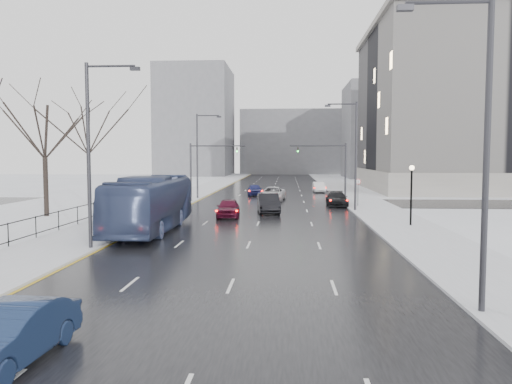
% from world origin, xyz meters
% --- Properties ---
extents(road, '(16.00, 150.00, 0.04)m').
position_xyz_m(road, '(0.00, 60.00, 0.02)').
color(road, black).
rests_on(road, ground).
extents(cross_road, '(130.00, 10.00, 0.04)m').
position_xyz_m(cross_road, '(0.00, 48.00, 0.02)').
color(cross_road, black).
rests_on(cross_road, ground).
extents(sidewalk_left, '(5.00, 150.00, 0.16)m').
position_xyz_m(sidewalk_left, '(-10.50, 60.00, 0.08)').
color(sidewalk_left, silver).
rests_on(sidewalk_left, ground).
extents(sidewalk_right, '(5.00, 150.00, 0.16)m').
position_xyz_m(sidewalk_right, '(10.50, 60.00, 0.08)').
color(sidewalk_right, silver).
rests_on(sidewalk_right, ground).
extents(park_strip, '(14.00, 150.00, 0.12)m').
position_xyz_m(park_strip, '(-20.00, 60.00, 0.06)').
color(park_strip, white).
rests_on(park_strip, ground).
extents(tree_park_d, '(8.75, 8.75, 12.50)m').
position_xyz_m(tree_park_d, '(-17.80, 34.00, 0.00)').
color(tree_park_d, black).
rests_on(tree_park_d, ground).
extents(tree_park_e, '(9.45, 9.45, 13.50)m').
position_xyz_m(tree_park_e, '(-18.20, 44.00, 0.00)').
color(tree_park_e, black).
rests_on(tree_park_e, ground).
extents(iron_fence, '(0.06, 70.00, 1.30)m').
position_xyz_m(iron_fence, '(-13.00, 30.00, 0.91)').
color(iron_fence, black).
rests_on(iron_fence, sidewalk_left).
extents(streetlight_r_near, '(2.95, 0.25, 10.00)m').
position_xyz_m(streetlight_r_near, '(8.17, 10.00, 5.62)').
color(streetlight_r_near, '#2D2D33').
rests_on(streetlight_r_near, ground).
extents(streetlight_r_mid, '(2.95, 0.25, 10.00)m').
position_xyz_m(streetlight_r_mid, '(8.17, 40.00, 5.62)').
color(streetlight_r_mid, '#2D2D33').
rests_on(streetlight_r_mid, ground).
extents(streetlight_l_near, '(2.95, 0.25, 10.00)m').
position_xyz_m(streetlight_l_near, '(-8.17, 20.00, 5.62)').
color(streetlight_l_near, '#2D2D33').
rests_on(streetlight_l_near, ground).
extents(streetlight_l_far, '(2.95, 0.25, 10.00)m').
position_xyz_m(streetlight_l_far, '(-8.17, 52.00, 5.62)').
color(streetlight_l_far, '#2D2D33').
rests_on(streetlight_l_far, ground).
extents(lamppost_r_mid, '(0.36, 0.36, 4.28)m').
position_xyz_m(lamppost_r_mid, '(11.00, 30.00, 2.94)').
color(lamppost_r_mid, black).
rests_on(lamppost_r_mid, sidewalk_right).
extents(mast_signal_right, '(6.10, 0.33, 6.50)m').
position_xyz_m(mast_signal_right, '(7.33, 48.00, 4.11)').
color(mast_signal_right, '#2D2D33').
rests_on(mast_signal_right, ground).
extents(mast_signal_left, '(6.10, 0.33, 6.50)m').
position_xyz_m(mast_signal_left, '(-7.33, 48.00, 4.11)').
color(mast_signal_left, '#2D2D33').
rests_on(mast_signal_left, ground).
extents(no_uturn_sign, '(0.60, 0.06, 2.70)m').
position_xyz_m(no_uturn_sign, '(9.20, 44.00, 2.30)').
color(no_uturn_sign, '#2D2D33').
rests_on(no_uturn_sign, sidewalk_right).
extents(civic_building, '(41.00, 31.00, 24.80)m').
position_xyz_m(civic_building, '(35.00, 72.00, 11.21)').
color(civic_building, gray).
rests_on(civic_building, ground).
extents(bldg_far_right, '(24.00, 20.00, 22.00)m').
position_xyz_m(bldg_far_right, '(28.00, 115.00, 11.00)').
color(bldg_far_right, slate).
rests_on(bldg_far_right, ground).
extents(bldg_far_left, '(18.00, 22.00, 28.00)m').
position_xyz_m(bldg_far_left, '(-22.00, 125.00, 14.00)').
color(bldg_far_left, slate).
rests_on(bldg_far_left, ground).
extents(bldg_far_center, '(30.00, 18.00, 18.00)m').
position_xyz_m(bldg_far_center, '(4.00, 140.00, 9.00)').
color(bldg_far_center, slate).
rests_on(bldg_far_center, ground).
extents(sedan_left_near, '(1.81, 4.46, 1.44)m').
position_xyz_m(sedan_left_near, '(-4.50, 5.40, 0.76)').
color(sedan_left_near, '#18284A').
rests_on(sedan_left_near, road).
extents(bus, '(3.35, 13.37, 3.71)m').
position_xyz_m(bus, '(-7.00, 27.05, 1.89)').
color(bus, '#37446C').
rests_on(bus, road).
extents(sedan_center_near, '(2.09, 4.62, 1.54)m').
position_xyz_m(sedan_center_near, '(-2.70, 34.86, 0.81)').
color(sedan_center_near, '#4B0C22').
rests_on(sedan_center_near, road).
extents(sedan_right_near, '(2.38, 5.35, 1.70)m').
position_xyz_m(sedan_right_near, '(0.50, 38.11, 0.89)').
color(sedan_right_near, black).
rests_on(sedan_right_near, road).
extents(sedan_right_cross, '(3.07, 5.80, 1.55)m').
position_xyz_m(sedan_right_cross, '(0.50, 50.57, 0.82)').
color(sedan_right_cross, '#BEBCC1').
rests_on(sedan_right_cross, road).
extents(sedan_right_far, '(2.04, 4.96, 1.44)m').
position_xyz_m(sedan_right_far, '(7.20, 44.72, 0.76)').
color(sedan_right_far, black).
rests_on(sedan_right_far, road).
extents(sedan_center_far, '(2.30, 4.56, 1.49)m').
position_xyz_m(sedan_center_far, '(-2.01, 57.57, 0.79)').
color(sedan_center_far, navy).
rests_on(sedan_center_far, road).
extents(sedan_right_distant, '(1.67, 4.41, 1.44)m').
position_xyz_m(sedan_right_distant, '(6.56, 64.08, 0.76)').
color(sedan_right_distant, white).
rests_on(sedan_right_distant, road).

